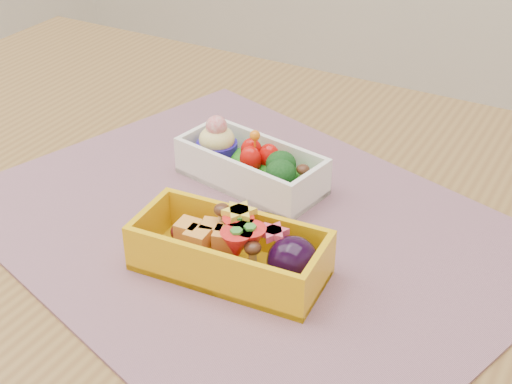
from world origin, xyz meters
The scene contains 4 objects.
table centered at (0.00, 0.00, 0.65)m, with size 1.20×0.80×0.75m.
placemat centered at (-0.02, 0.02, 0.75)m, with size 0.50×0.39×0.00m, color #966770.
bento_white centered at (-0.05, 0.09, 0.77)m, with size 0.16×0.09×0.06m.
bento_yellow centered at (0.01, -0.05, 0.78)m, with size 0.17×0.08×0.05m.
Camera 1 is at (0.27, -0.47, 1.14)m, focal length 51.25 mm.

